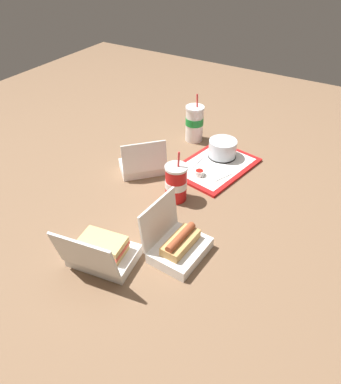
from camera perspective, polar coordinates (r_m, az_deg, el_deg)
The scene contains 11 objects.
ground_plane at distance 1.49m, azimuth -1.64°, elevation -1.03°, with size 3.20×3.20×0.00m, color brown.
food_tray at distance 1.68m, azimuth 6.81°, elevation 3.93°, with size 0.41×0.32×0.01m.
cake_container at distance 1.72m, azimuth 7.92°, elevation 6.50°, with size 0.13×0.13×0.08m.
ketchup_cup at distance 1.59m, azimuth 4.42°, elevation 2.94°, with size 0.04×0.04×0.02m.
napkin_stack at distance 1.62m, azimuth 6.98°, elevation 3.04°, with size 0.10×0.10×0.00m, color white.
plastic_fork at distance 1.67m, azimuth 3.95°, elevation 4.41°, with size 0.11×0.01×0.01m, color white.
clamshell_hotdog_left at distance 1.24m, azimuth 1.12°, elevation -7.97°, with size 0.20×0.18×0.19m.
clamshell_hotdog_front at distance 1.62m, azimuth -4.28°, elevation 4.35°, with size 0.23×0.23×0.16m.
clamshell_sandwich_center at distance 1.23m, azimuth -10.44°, elevation -9.00°, with size 0.22×0.23×0.18m.
soda_cup_center at distance 1.84m, azimuth 3.66°, elevation 10.45°, with size 0.09×0.09×0.24m.
soda_cup_front at distance 1.44m, azimuth 0.86°, elevation 1.41°, with size 0.09×0.09×0.21m.
Camera 1 is at (-0.98, -0.64, 0.92)m, focal length 35.00 mm.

